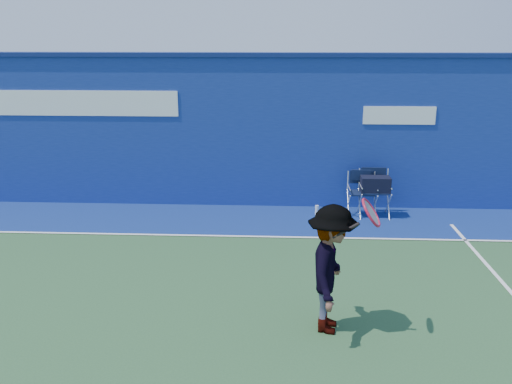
{
  "coord_description": "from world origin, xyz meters",
  "views": [
    {
      "loc": [
        1.33,
        -5.68,
        3.41
      ],
      "look_at": [
        0.92,
        2.6,
        1.0
      ],
      "focal_mm": 38.0,
      "sensor_mm": 36.0,
      "label": 1
    }
  ],
  "objects_px": {
    "directors_chair_left": "(362,202)",
    "water_bottle": "(317,211)",
    "directors_chair_right": "(374,197)",
    "tennis_player": "(331,269)"
  },
  "relations": [
    {
      "from": "directors_chair_left",
      "to": "water_bottle",
      "type": "xyz_separation_m",
      "value": [
        -0.87,
        -0.1,
        -0.18
      ]
    },
    {
      "from": "directors_chair_right",
      "to": "tennis_player",
      "type": "distance_m",
      "value": 4.47
    },
    {
      "from": "directors_chair_left",
      "to": "water_bottle",
      "type": "height_order",
      "value": "directors_chair_left"
    },
    {
      "from": "water_bottle",
      "to": "tennis_player",
      "type": "xyz_separation_m",
      "value": [
        -0.09,
        -4.21,
        0.67
      ]
    },
    {
      "from": "directors_chair_right",
      "to": "water_bottle",
      "type": "distance_m",
      "value": 1.14
    },
    {
      "from": "directors_chair_left",
      "to": "tennis_player",
      "type": "xyz_separation_m",
      "value": [
        -0.96,
        -4.31,
        0.49
      ]
    },
    {
      "from": "water_bottle",
      "to": "directors_chair_left",
      "type": "bearing_deg",
      "value": 6.39
    },
    {
      "from": "directors_chair_right",
      "to": "tennis_player",
      "type": "bearing_deg",
      "value": -105.64
    },
    {
      "from": "directors_chair_right",
      "to": "water_bottle",
      "type": "relative_size",
      "value": 4.08
    },
    {
      "from": "directors_chair_right",
      "to": "water_bottle",
      "type": "height_order",
      "value": "directors_chair_right"
    }
  ]
}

